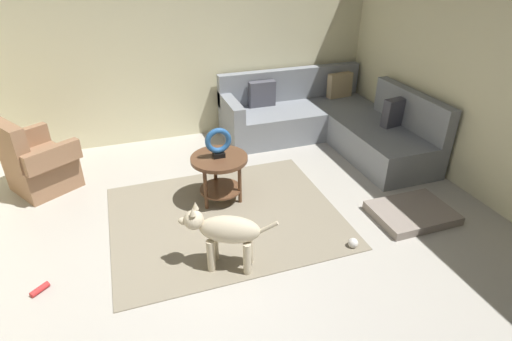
# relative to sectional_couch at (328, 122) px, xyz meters

# --- Properties ---
(ground_plane) EXTENTS (6.00, 6.00, 0.10)m
(ground_plane) POSITION_rel_sectional_couch_xyz_m (-1.99, -2.01, -0.34)
(ground_plane) COLOR #B7B2A8
(wall_back) EXTENTS (6.00, 0.12, 2.70)m
(wall_back) POSITION_rel_sectional_couch_xyz_m (-1.99, 0.93, 1.06)
(wall_back) COLOR beige
(wall_back) RESTS_ON ground_plane
(area_rug) EXTENTS (2.30, 1.90, 0.01)m
(area_rug) POSITION_rel_sectional_couch_xyz_m (-1.84, -1.31, -0.29)
(area_rug) COLOR gray
(area_rug) RESTS_ON ground_plane
(sectional_couch) EXTENTS (2.20, 2.25, 0.88)m
(sectional_couch) POSITION_rel_sectional_couch_xyz_m (0.00, 0.00, 0.00)
(sectional_couch) COLOR gray
(sectional_couch) RESTS_ON ground_plane
(armchair) EXTENTS (0.94, 1.00, 0.88)m
(armchair) POSITION_rel_sectional_couch_xyz_m (-3.69, -0.09, 0.03)
(armchair) COLOR #936B4C
(armchair) RESTS_ON ground_plane
(side_table) EXTENTS (0.60, 0.60, 0.54)m
(side_table) POSITION_rel_sectional_couch_xyz_m (-1.81, -1.00, 0.12)
(side_table) COLOR brown
(side_table) RESTS_ON ground_plane
(torus_sculpture) EXTENTS (0.28, 0.08, 0.33)m
(torus_sculpture) POSITION_rel_sectional_couch_xyz_m (-1.81, -1.00, 0.42)
(torus_sculpture) COLOR black
(torus_sculpture) RESTS_ON side_table
(dog_bed_mat) EXTENTS (0.80, 0.60, 0.09)m
(dog_bed_mat) POSITION_rel_sectional_couch_xyz_m (-0.01, -1.93, -0.25)
(dog_bed_mat) COLOR gray
(dog_bed_mat) RESTS_ON ground_plane
(dog) EXTENTS (0.79, 0.43, 0.63)m
(dog) POSITION_rel_sectional_couch_xyz_m (-2.03, -2.03, 0.09)
(dog) COLOR beige
(dog) RESTS_ON ground_plane
(dog_toy_ball) EXTENTS (0.09, 0.09, 0.09)m
(dog_toy_ball) POSITION_rel_sectional_couch_xyz_m (-0.84, -2.17, -0.24)
(dog_toy_ball) COLOR silver
(dog_toy_ball) RESTS_ON ground_plane
(dog_toy_rope) EXTENTS (0.15, 0.14, 0.05)m
(dog_toy_rope) POSITION_rel_sectional_couch_xyz_m (-3.55, -1.83, -0.27)
(dog_toy_rope) COLOR red
(dog_toy_rope) RESTS_ON ground_plane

